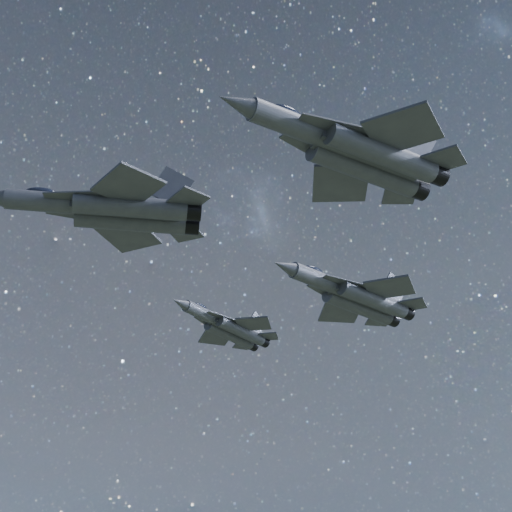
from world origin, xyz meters
TOP-DOWN VIEW (x-y plane):
  - jet_lead at (-17.27, -6.23)m, footprint 18.05×11.96m
  - jet_left at (4.33, 15.39)m, footprint 14.97×9.98m
  - jet_right at (-5.34, -21.88)m, footprint 18.35×13.10m
  - jet_slot at (14.33, 4.67)m, footprint 19.94×13.85m

SIDE VIEW (x-z plane):
  - jet_right at x=-5.34m, z-range 140.68..145.37m
  - jet_lead at x=-17.27m, z-range 140.98..145.58m
  - jet_left at x=4.33m, z-range 144.88..148.68m
  - jet_slot at x=14.33m, z-range 145.98..150.99m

